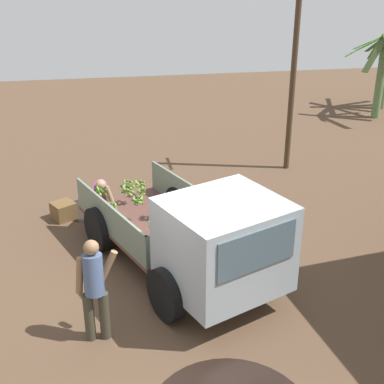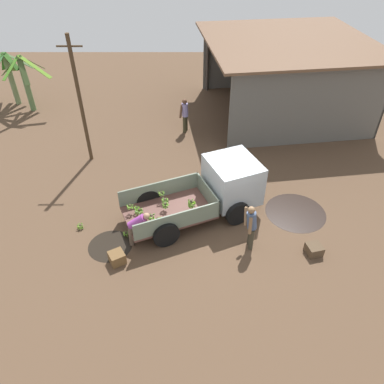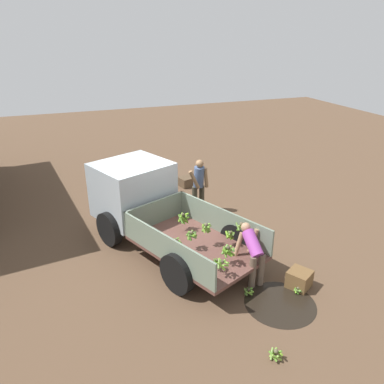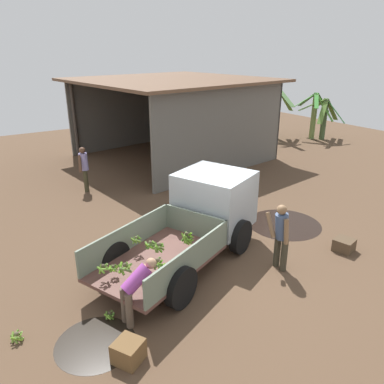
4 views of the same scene
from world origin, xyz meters
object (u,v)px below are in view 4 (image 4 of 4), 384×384
object	(u,v)px
person_worker_loading	(136,287)
banana_bunch_on_ground_0	(17,336)
banana_bunch_on_ground_1	(115,355)
wooden_crate_1	(344,245)
banana_bunch_on_ground_2	(110,315)
person_foreground_visitor	(281,234)
person_bystander_near_shed	(84,167)
cargo_truck	(205,211)
wooden_crate_0	(128,351)

from	to	relation	value
person_worker_loading	banana_bunch_on_ground_0	distance (m)	2.28
banana_bunch_on_ground_1	wooden_crate_1	bearing A→B (deg)	2.03
banana_bunch_on_ground_1	banana_bunch_on_ground_2	xyz separation A→B (m)	(0.29, 1.01, 0.02)
person_foreground_visitor	person_worker_loading	world-z (taller)	person_foreground_visitor
person_bystander_near_shed	banana_bunch_on_ground_1	world-z (taller)	person_bystander_near_shed
person_foreground_visitor	wooden_crate_1	distance (m)	2.21
cargo_truck	wooden_crate_1	xyz separation A→B (m)	(2.91, -2.19, -0.86)
wooden_crate_0	person_bystander_near_shed	bearing A→B (deg)	76.63
person_foreground_visitor	banana_bunch_on_ground_2	distance (m)	4.18
person_bystander_near_shed	banana_bunch_on_ground_2	bearing A→B (deg)	94.09
banana_bunch_on_ground_2	wooden_crate_0	xyz separation A→B (m)	(-0.11, -1.15, 0.08)
person_worker_loading	wooden_crate_1	bearing A→B (deg)	-6.96
person_worker_loading	wooden_crate_1	size ratio (longest dim) A/B	2.67
banana_bunch_on_ground_2	person_bystander_near_shed	bearing A→B (deg)	75.40
person_foreground_visitor	banana_bunch_on_ground_1	distance (m)	4.48
banana_bunch_on_ground_0	banana_bunch_on_ground_2	xyz separation A→B (m)	(1.63, -0.36, -0.00)
banana_bunch_on_ground_0	banana_bunch_on_ground_1	world-z (taller)	banana_bunch_on_ground_0
banana_bunch_on_ground_1	cargo_truck	bearing A→B (deg)	34.61
banana_bunch_on_ground_0	wooden_crate_0	bearing A→B (deg)	-44.87
person_foreground_visitor	person_worker_loading	distance (m)	3.62
person_worker_loading	banana_bunch_on_ground_2	size ratio (longest dim) A/B	5.55
person_bystander_near_shed	wooden_crate_0	xyz separation A→B (m)	(-1.99, -8.38, -0.73)
banana_bunch_on_ground_2	wooden_crate_1	size ratio (longest dim) A/B	0.48
cargo_truck	banana_bunch_on_ground_0	bearing A→B (deg)	169.21
person_foreground_visitor	banana_bunch_on_ground_2	world-z (taller)	person_foreground_visitor
cargo_truck	wooden_crate_0	world-z (taller)	cargo_truck
cargo_truck	banana_bunch_on_ground_2	size ratio (longest dim) A/B	22.41
banana_bunch_on_ground_0	banana_bunch_on_ground_2	world-z (taller)	banana_bunch_on_ground_0
cargo_truck	person_bystander_near_shed	world-z (taller)	cargo_truck
banana_bunch_on_ground_2	cargo_truck	bearing A→B (deg)	23.76
banana_bunch_on_ground_0	wooden_crate_1	size ratio (longest dim) A/B	0.51
banana_bunch_on_ground_1	person_worker_loading	bearing A→B (deg)	43.15
banana_bunch_on_ground_0	person_worker_loading	bearing A→B (deg)	-17.39
person_bystander_near_shed	wooden_crate_1	xyz separation A→B (m)	(4.24, -8.00, -0.76)
banana_bunch_on_ground_0	banana_bunch_on_ground_1	bearing A→B (deg)	-45.68
wooden_crate_0	cargo_truck	bearing A→B (deg)	37.69
banana_bunch_on_ground_2	wooden_crate_1	distance (m)	6.17
cargo_truck	banana_bunch_on_ground_2	world-z (taller)	cargo_truck
banana_bunch_on_ground_1	wooden_crate_0	distance (m)	0.26
wooden_crate_1	cargo_truck	bearing A→B (deg)	142.97
wooden_crate_0	banana_bunch_on_ground_2	bearing A→B (deg)	84.54
person_bystander_near_shed	banana_bunch_on_ground_0	distance (m)	7.75
banana_bunch_on_ground_1	wooden_crate_1	distance (m)	6.42
person_foreground_visitor	wooden_crate_1	xyz separation A→B (m)	(2.05, -0.32, -0.76)
person_bystander_near_shed	banana_bunch_on_ground_2	size ratio (longest dim) A/B	7.34
banana_bunch_on_ground_0	wooden_crate_0	size ratio (longest dim) A/B	0.53
cargo_truck	person_worker_loading	distance (m)	3.25
person_worker_loading	banana_bunch_on_ground_1	distance (m)	1.23
person_foreground_visitor	wooden_crate_1	world-z (taller)	person_foreground_visitor
banana_bunch_on_ground_0	person_foreground_visitor	bearing A→B (deg)	-8.15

